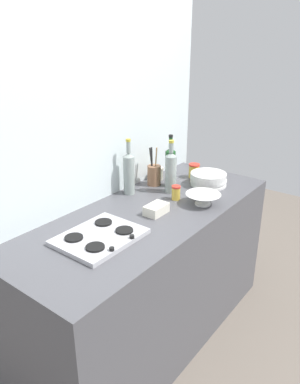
# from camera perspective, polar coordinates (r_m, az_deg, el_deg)

# --- Properties ---
(ground_plane) EXTENTS (6.00, 6.00, 0.00)m
(ground_plane) POSITION_cam_1_polar(r_m,az_deg,el_deg) (2.66, 0.00, -20.82)
(ground_plane) COLOR #6B6056
(ground_plane) RESTS_ON ground
(counter_block) EXTENTS (1.80, 0.70, 0.90)m
(counter_block) POSITION_cam_1_polar(r_m,az_deg,el_deg) (2.37, 0.00, -12.85)
(counter_block) COLOR #4C4C51
(counter_block) RESTS_ON ground
(backsplash_panel) EXTENTS (1.90, 0.06, 2.29)m
(backsplash_panel) POSITION_cam_1_polar(r_m,az_deg,el_deg) (2.29, -7.60, 5.07)
(backsplash_panel) COLOR silver
(backsplash_panel) RESTS_ON ground
(stovetop_hob) EXTENTS (0.41, 0.33, 0.04)m
(stovetop_hob) POSITION_cam_1_polar(r_m,az_deg,el_deg) (1.86, -7.78, -6.87)
(stovetop_hob) COLOR #B2B2B7
(stovetop_hob) RESTS_ON counter_block
(plate_stack) EXTENTS (0.25, 0.25, 0.09)m
(plate_stack) POSITION_cam_1_polar(r_m,az_deg,el_deg) (2.55, 9.03, 2.00)
(plate_stack) COLOR white
(plate_stack) RESTS_ON counter_block
(wine_bottle_leftmost) EXTENTS (0.07, 0.07, 0.36)m
(wine_bottle_leftmost) POSITION_cam_1_polar(r_m,az_deg,el_deg) (2.34, -3.28, 3.06)
(wine_bottle_leftmost) COLOR gray
(wine_bottle_leftmost) RESTS_ON counter_block
(wine_bottle_mid_left) EXTENTS (0.07, 0.07, 0.35)m
(wine_bottle_mid_left) POSITION_cam_1_polar(r_m,az_deg,el_deg) (2.37, 3.23, 3.19)
(wine_bottle_mid_left) COLOR gray
(wine_bottle_mid_left) RESTS_ON counter_block
(wine_bottle_mid_right) EXTENTS (0.07, 0.07, 0.35)m
(wine_bottle_mid_right) POSITION_cam_1_polar(r_m,az_deg,el_deg) (2.47, 3.14, 4.02)
(wine_bottle_mid_right) COLOR #19471E
(wine_bottle_mid_right) RESTS_ON counter_block
(mixing_bowl) EXTENTS (0.21, 0.21, 0.07)m
(mixing_bowl) POSITION_cam_1_polar(r_m,az_deg,el_deg) (2.24, 8.22, -1.01)
(mixing_bowl) COLOR white
(mixing_bowl) RESTS_ON counter_block
(butter_dish) EXTENTS (0.14, 0.09, 0.06)m
(butter_dish) POSITION_cam_1_polar(r_m,az_deg,el_deg) (2.10, 0.98, -2.68)
(butter_dish) COLOR silver
(butter_dish) RESTS_ON counter_block
(utensil_crock) EXTENTS (0.09, 0.09, 0.27)m
(utensil_crock) POSITION_cam_1_polar(r_m,az_deg,el_deg) (2.51, 0.62, 2.71)
(utensil_crock) COLOR #996B4C
(utensil_crock) RESTS_ON counter_block
(condiment_jar_front) EXTENTS (0.08, 0.08, 0.09)m
(condiment_jar_front) POSITION_cam_1_polar(r_m,az_deg,el_deg) (2.62, 1.27, 2.90)
(condiment_jar_front) COLOR #9E998C
(condiment_jar_front) RESTS_ON counter_block
(condiment_jar_rear) EXTENTS (0.08, 0.08, 0.10)m
(condiment_jar_rear) POSITION_cam_1_polar(r_m,az_deg,el_deg) (2.67, 6.84, 3.29)
(condiment_jar_rear) COLOR gold
(condiment_jar_rear) RESTS_ON counter_block
(condiment_jar_spare) EXTENTS (0.06, 0.06, 0.09)m
(condiment_jar_spare) POSITION_cam_1_polar(r_m,az_deg,el_deg) (2.29, 4.05, -0.09)
(condiment_jar_spare) COLOR gold
(condiment_jar_spare) RESTS_ON counter_block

